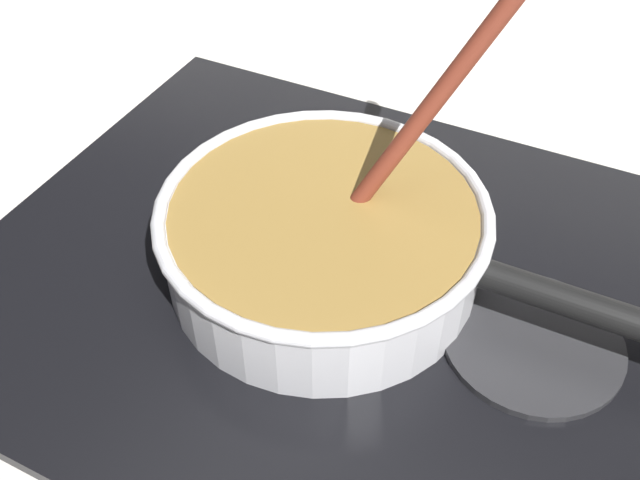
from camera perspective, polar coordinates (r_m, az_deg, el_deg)
ground at (r=0.57m, az=-2.82°, el=-9.11°), size 2.40×1.60×0.04m
hob_plate at (r=0.59m, az=0.00°, el=-2.69°), size 0.56×0.48×0.01m
burner_ring at (r=0.58m, az=0.00°, el=-2.02°), size 0.20×0.20×0.01m
spare_burner at (r=0.55m, az=16.60°, el=-7.75°), size 0.13×0.13×0.01m
cooking_pan at (r=0.56m, az=0.28°, el=0.37°), size 0.43×0.26×0.27m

